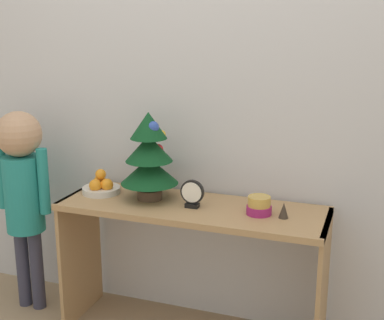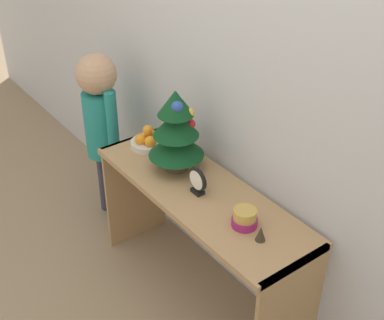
{
  "view_description": "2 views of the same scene",
  "coord_description": "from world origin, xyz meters",
  "views": [
    {
      "loc": [
        0.81,
        -2.05,
        1.55
      ],
      "look_at": [
        -0.01,
        0.23,
        0.91
      ],
      "focal_mm": 50.0,
      "sensor_mm": 36.0,
      "label": 1
    },
    {
      "loc": [
        1.66,
        -1.07,
        2.19
      ],
      "look_at": [
        -0.03,
        0.19,
        0.86
      ],
      "focal_mm": 50.0,
      "sensor_mm": 36.0,
      "label": 2
    }
  ],
  "objects": [
    {
      "name": "mini_tree",
      "position": [
        -0.23,
        0.24,
        0.91
      ],
      "size": [
        0.28,
        0.28,
        0.43
      ],
      "color": "#4C3828",
      "rests_on": "console_table"
    },
    {
      "name": "console_table",
      "position": [
        0.0,
        0.21,
        0.55
      ],
      "size": [
        1.28,
        0.43,
        0.69
      ],
      "color": "tan",
      "rests_on": "ground_plane"
    },
    {
      "name": "back_wall",
      "position": [
        0.0,
        0.47,
        1.25
      ],
      "size": [
        7.0,
        0.05,
        2.5
      ],
      "primitive_type": "cube",
      "color": "silver",
      "rests_on": "ground_plane"
    },
    {
      "name": "singing_bowl",
      "position": [
        0.33,
        0.21,
        0.73
      ],
      "size": [
        0.12,
        0.12,
        0.08
      ],
      "color": "#9E2366",
      "rests_on": "console_table"
    },
    {
      "name": "child_figure",
      "position": [
        -0.94,
        0.18,
        0.73
      ],
      "size": [
        0.32,
        0.24,
        1.1
      ],
      "color": "#38384C",
      "rests_on": "ground_plane"
    },
    {
      "name": "figurine",
      "position": [
        0.44,
        0.2,
        0.73
      ],
      "size": [
        0.04,
        0.04,
        0.07
      ],
      "color": "#382D23",
      "rests_on": "console_table"
    },
    {
      "name": "ground_plane",
      "position": [
        0.0,
        0.0,
        0.0
      ],
      "size": [
        12.0,
        12.0,
        0.0
      ],
      "primitive_type": "plane",
      "color": "#997F60"
    },
    {
      "name": "fruit_bowl",
      "position": [
        -0.5,
        0.24,
        0.73
      ],
      "size": [
        0.19,
        0.19,
        0.13
      ],
      "color": "silver",
      "rests_on": "console_table"
    },
    {
      "name": "desk_clock",
      "position": [
        0.01,
        0.19,
        0.76
      ],
      "size": [
        0.11,
        0.04,
        0.13
      ],
      "color": "black",
      "rests_on": "console_table"
    }
  ]
}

